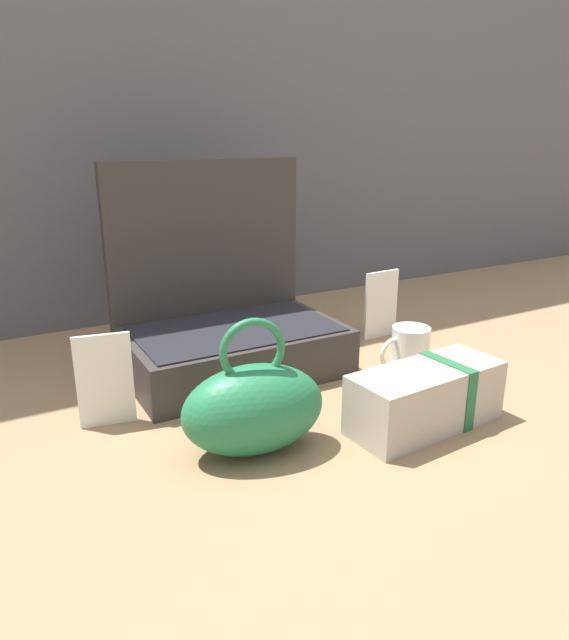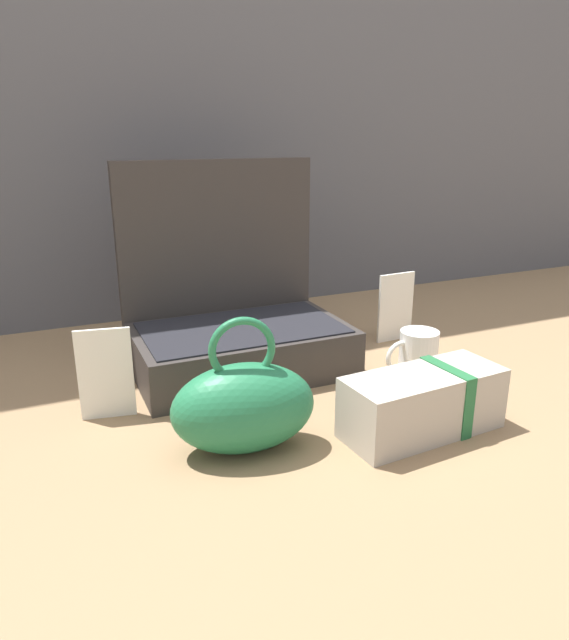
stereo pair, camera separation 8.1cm
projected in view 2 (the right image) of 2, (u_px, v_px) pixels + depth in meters
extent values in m
plane|color=#8C6D4C|center=(292.00, 394.00, 1.02)|extent=(6.00, 6.00, 0.00)
cube|color=#56565B|center=(187.00, 13.00, 1.31)|extent=(3.20, 0.06, 1.40)
cube|color=#332D2B|center=(242.00, 351.00, 1.10)|extent=(0.40, 0.24, 0.09)
cube|color=black|center=(242.00, 328.00, 1.09)|extent=(0.37, 0.22, 0.00)
cube|color=#332D2B|center=(218.00, 259.00, 1.17)|extent=(0.40, 0.02, 0.39)
ellipsoid|color=#237247|center=(244.00, 408.00, 0.82)|extent=(0.22, 0.14, 0.13)
torus|color=#237247|center=(242.00, 350.00, 0.80)|extent=(0.10, 0.02, 0.09)
cube|color=#B2A899|center=(423.00, 403.00, 0.88)|extent=(0.26, 0.12, 0.10)
cube|color=#236638|center=(445.00, 397.00, 0.90)|extent=(0.03, 0.11, 0.10)
cylinder|color=white|center=(418.00, 353.00, 1.09)|extent=(0.07, 0.07, 0.09)
torus|color=white|center=(400.00, 356.00, 1.07)|extent=(0.06, 0.01, 0.06)
cube|color=white|center=(106.00, 374.00, 0.92)|extent=(0.09, 0.02, 0.15)
cube|color=white|center=(396.00, 307.00, 1.27)|extent=(0.09, 0.01, 0.15)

